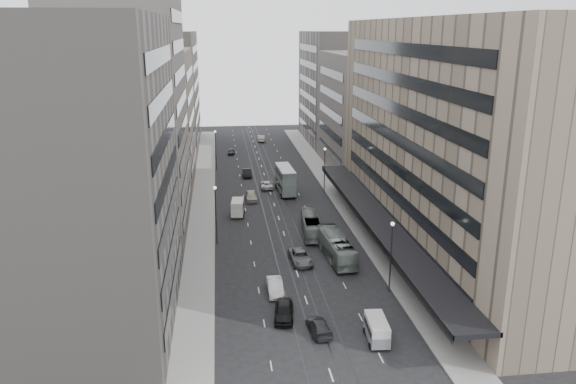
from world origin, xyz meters
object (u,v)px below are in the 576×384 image
bus_near (336,247)px  vw_microbus (377,329)px  sedan_1 (275,287)px  pedestrian (430,298)px  bus_far (311,225)px  panel_van (238,207)px  sedan_0 (284,311)px  sedan_2 (301,257)px  double_decker (285,179)px

bus_near → vw_microbus: bus_near is taller
sedan_1 → pedestrian: pedestrian is taller
bus_far → panel_van: bearing=-38.0°
pedestrian → bus_far: bearing=-94.4°
vw_microbus → panel_van: (-11.75, 38.97, 0.16)m
sedan_0 → sedan_2: bearing=82.8°
panel_van → pedestrian: (19.26, -33.18, -0.26)m
sedan_1 → sedan_2: size_ratio=0.86×
bus_near → double_decker: 30.66m
bus_near → sedan_2: (-4.77, -0.82, -0.81)m
bus_near → sedan_0: (-8.54, -14.79, -0.75)m
sedan_2 → bus_far: bearing=70.0°
vw_microbus → sedan_2: (-4.49, 19.38, -0.51)m
vw_microbus → pedestrian: size_ratio=2.13×
sedan_0 → pedestrian: size_ratio=2.38×
bus_far → vw_microbus: size_ratio=2.35×
sedan_1 → vw_microbus: bearing=-52.4°
bus_far → double_decker: double_decker is taller
vw_microbus → sedan_0: size_ratio=0.90×
bus_far → panel_van: bus_far is taller
bus_near → vw_microbus: size_ratio=2.60×
bus_near → panel_van: bearing=-60.6°
sedan_0 → sedan_2: sedan_0 is taller
double_decker → sedan_0: bearing=-99.8°
bus_near → sedan_1: bus_near is taller
vw_microbus → sedan_2: bearing=106.9°
bus_near → double_decker: size_ratio=1.27×
vw_microbus → sedan_0: bearing=150.6°
sedan_1 → bus_far: bearing=68.9°
bus_far → vw_microbus: bearing=98.0°
vw_microbus → sedan_2: vw_microbus is taller
panel_van → sedan_2: 20.90m
double_decker → sedan_2: 31.42m
bus_far → pedestrian: bearing=116.0°
sedan_2 → sedan_1: bearing=-120.0°
double_decker → panel_van: double_decker is taller
bus_far → sedan_1: (-7.10, -18.14, -0.65)m
vw_microbus → panel_van: 40.70m
panel_van → double_decker: bearing=57.8°
sedan_1 → bus_near: bearing=45.5°
bus_near → panel_van: 22.30m
bus_near → vw_microbus: 20.20m
double_decker → sedan_0: double_decker is taller
bus_near → vw_microbus: bearing=85.9°
panel_van → sedan_1: 27.91m
sedan_1 → sedan_2: (4.10, 8.14, -0.01)m
sedan_0 → pedestrian: (15.77, 0.39, 0.34)m
sedan_0 → vw_microbus: bearing=-25.3°
bus_far → panel_van: 14.05m
bus_far → bus_near: bearing=106.0°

